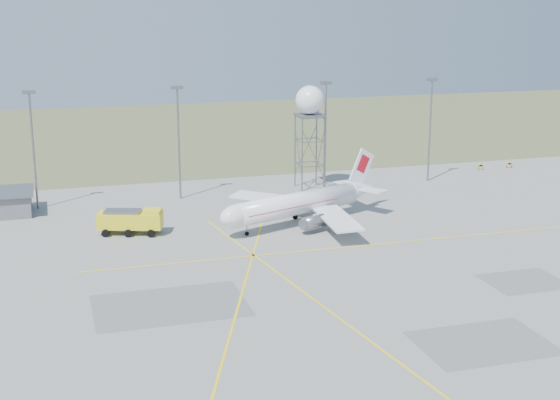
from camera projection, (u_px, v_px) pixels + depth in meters
name	position (u px, v px, depth m)	size (l,w,h in m)	color
ground	(376.00, 335.00, 84.06)	(400.00, 400.00, 0.00)	gray
grass_strip	(171.00, 132.00, 213.91)	(400.00, 120.00, 0.03)	#4E5B32
mast_a	(33.00, 140.00, 132.49)	(2.20, 0.50, 20.50)	slate
mast_b	(179.00, 133.00, 139.49)	(2.20, 0.50, 20.50)	slate
mast_c	(325.00, 126.00, 147.32)	(2.20, 0.50, 20.50)	slate
mast_d	(430.00, 121.00, 153.47)	(2.20, 0.50, 20.50)	slate
taxi_sign_near	(481.00, 166.00, 166.16)	(1.60, 0.17, 1.20)	black
taxi_sign_far	(509.00, 164.00, 168.12)	(1.60, 0.17, 1.20)	black
airliner_main	(299.00, 204.00, 125.41)	(30.83, 28.89, 10.88)	white
radar_tower	(310.00, 131.00, 147.68)	(5.44, 5.44, 19.71)	slate
fire_truck	(132.00, 222.00, 120.26)	(10.36, 6.27, 3.93)	yellow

